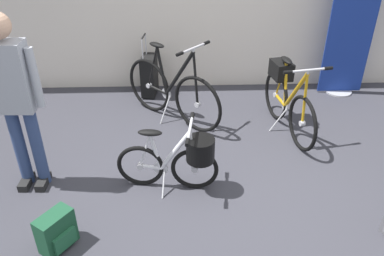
# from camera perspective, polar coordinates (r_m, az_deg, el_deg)

# --- Properties ---
(ground_plane) EXTENTS (7.45, 7.45, 0.00)m
(ground_plane) POSITION_cam_1_polar(r_m,az_deg,el_deg) (3.69, 2.69, -10.22)
(ground_plane) COLOR #38383F
(floor_banner_stand) EXTENTS (0.60, 0.36, 1.86)m
(floor_banner_stand) POSITION_cam_1_polar(r_m,az_deg,el_deg) (5.62, 21.93, 12.62)
(floor_banner_stand) COLOR #B7B7BC
(floor_banner_stand) RESTS_ON ground_plane
(folding_bike_foreground) EXTENTS (0.95, 0.53, 0.68)m
(folding_bike_foreground) POSITION_cam_1_polar(r_m,az_deg,el_deg) (3.60, -1.63, -4.31)
(folding_bike_foreground) COLOR black
(folding_bike_foreground) RESTS_ON ground_plane
(display_bike_left) EXTENTS (0.53, 1.29, 0.91)m
(display_bike_left) POSITION_cam_1_polar(r_m,az_deg,el_deg) (4.63, 13.54, 4.50)
(display_bike_left) COLOR black
(display_bike_left) RESTS_ON ground_plane
(display_bike_right) EXTENTS (1.11, 1.01, 1.02)m
(display_bike_right) POSITION_cam_1_polar(r_m,az_deg,el_deg) (4.70, -2.91, 5.30)
(display_bike_right) COLOR black
(display_bike_right) RESTS_ON ground_plane
(visitor_near_wall) EXTENTS (0.54, 0.28, 1.64)m
(visitor_near_wall) POSITION_cam_1_polar(r_m,az_deg,el_deg) (3.69, -24.22, 4.38)
(visitor_near_wall) COLOR navy
(visitor_near_wall) RESTS_ON ground_plane
(rolling_suitcase) EXTENTS (0.22, 0.38, 0.83)m
(rolling_suitcase) POSITION_cam_1_polar(r_m,az_deg,el_deg) (5.40, -6.20, 7.60)
(rolling_suitcase) COLOR black
(rolling_suitcase) RESTS_ON ground_plane
(handbag_on_floor) EXTENTS (0.29, 0.32, 0.32)m
(handbag_on_floor) POSITION_cam_1_polar(r_m,az_deg,el_deg) (3.34, -18.96, -13.96)
(handbag_on_floor) COLOR #19472D
(handbag_on_floor) RESTS_ON ground_plane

